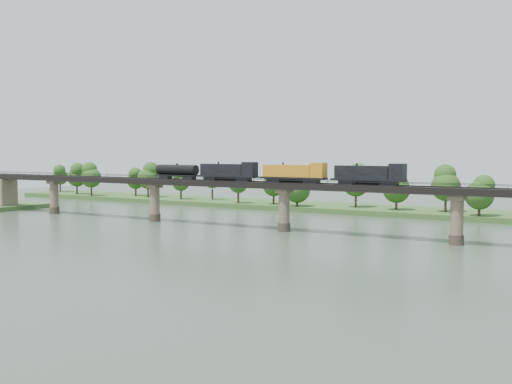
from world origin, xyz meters
The scene contains 6 objects.
ground centered at (0.00, 0.00, 0.00)m, with size 400.00×400.00×0.00m, color #344235.
far_bank centered at (0.00, 85.00, 0.80)m, with size 300.00×24.00×1.60m, color #2E5220.
bridge centered at (0.00, 30.00, 5.46)m, with size 236.00×30.00×11.50m.
bridge_superstructure centered at (0.00, 30.00, 11.79)m, with size 220.00×4.90×0.75m.
far_treeline centered at (-8.21, 80.52, 8.83)m, with size 289.06×17.54×13.60m.
freight_train centered at (-3.71, 30.00, 13.74)m, with size 68.10×2.65×4.69m.
Camera 1 is at (74.91, -99.38, 18.69)m, focal length 45.00 mm.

